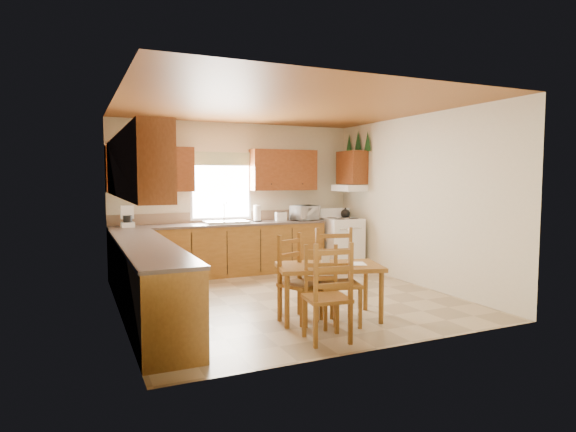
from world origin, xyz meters
name	(u,v)px	position (x,y,z in m)	size (l,w,h in m)	color
floor	(287,298)	(0.00, 0.00, 0.00)	(4.50, 4.50, 0.00)	tan
ceiling	(287,106)	(0.00, 0.00, 2.70)	(4.50, 4.50, 0.00)	brown
wall_left	(118,208)	(-2.25, 0.00, 1.35)	(4.50, 4.50, 0.00)	beige
wall_right	(416,201)	(2.25, 0.00, 1.35)	(4.50, 4.50, 0.00)	beige
wall_back	(237,198)	(0.00, 2.25, 1.35)	(4.50, 4.50, 0.00)	beige
wall_front	(381,215)	(0.00, -2.25, 1.35)	(4.50, 4.50, 0.00)	beige
lower_cab_back	(222,250)	(-0.38, 1.95, 0.44)	(3.75, 0.60, 0.88)	brown
lower_cab_left	(147,282)	(-1.95, -0.15, 0.44)	(0.60, 3.60, 0.88)	brown
counter_back	(222,224)	(-0.38, 1.95, 0.90)	(3.75, 0.63, 0.04)	#544641
counter_left	(146,245)	(-1.95, -0.15, 0.90)	(0.63, 3.60, 0.04)	#544641
backsplash	(217,217)	(-0.38, 2.24, 1.01)	(3.75, 0.01, 0.18)	#896D53
upper_cab_back_left	(151,169)	(-1.55, 2.08, 1.85)	(1.41, 0.33, 0.75)	brown
upper_cab_back_right	(283,170)	(0.86, 2.08, 1.85)	(1.25, 0.33, 0.75)	brown
upper_cab_left	(132,166)	(-2.08, -0.15, 1.85)	(0.33, 3.60, 0.75)	brown
upper_cab_stove	(352,168)	(2.08, 1.65, 1.90)	(0.33, 0.62, 0.62)	brown
range_hood	(349,188)	(2.03, 1.65, 1.52)	(0.44, 0.62, 0.12)	white
window_frame	(221,187)	(-0.30, 2.22, 1.55)	(1.13, 0.02, 1.18)	white
window_pane	(221,187)	(-0.30, 2.21, 1.55)	(1.05, 0.01, 1.10)	white
window_valance	(221,159)	(-0.30, 2.19, 2.05)	(1.19, 0.01, 0.24)	#547D45
sink_basin	(226,222)	(-0.30, 1.95, 0.94)	(0.75, 0.45, 0.04)	silver
pine_decal_a	(368,141)	(2.21, 1.33, 2.38)	(0.22, 0.22, 0.36)	#17441D
pine_decal_b	(358,140)	(2.21, 1.65, 2.42)	(0.22, 0.22, 0.36)	#17441D
pine_decal_c	(349,143)	(2.21, 1.97, 2.38)	(0.22, 0.22, 0.36)	#17441D
stove	(342,244)	(1.88, 1.64, 0.47)	(0.63, 0.65, 0.93)	white
coffeemaker	(127,216)	(-1.95, 1.93, 1.11)	(0.22, 0.26, 0.37)	white
paper_towel	(257,213)	(0.30, 1.99, 1.07)	(0.13, 0.13, 0.30)	white
toaster	(281,217)	(0.75, 1.94, 1.00)	(0.19, 0.12, 0.16)	white
microwave	(305,213)	(1.23, 1.92, 1.06)	(0.46, 0.33, 0.27)	white
dining_table	(329,292)	(0.06, -1.11, 0.33)	(1.24, 0.71, 0.66)	brown
chair_near_left	(319,283)	(-0.14, -1.23, 0.48)	(0.40, 0.38, 0.95)	brown
chair_near_right	(327,292)	(-0.35, -1.80, 0.52)	(0.44, 0.42, 1.05)	brown
chair_far_left	(301,278)	(-0.29, -1.04, 0.51)	(0.43, 0.41, 1.03)	brown
chair_far_right	(338,278)	(0.04, -1.37, 0.56)	(0.47, 0.44, 1.11)	brown
table_paper	(357,264)	(0.41, -1.19, 0.67)	(0.19, 0.26, 0.00)	white
table_card	(326,259)	(0.03, -1.08, 0.73)	(0.10, 0.02, 0.13)	white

